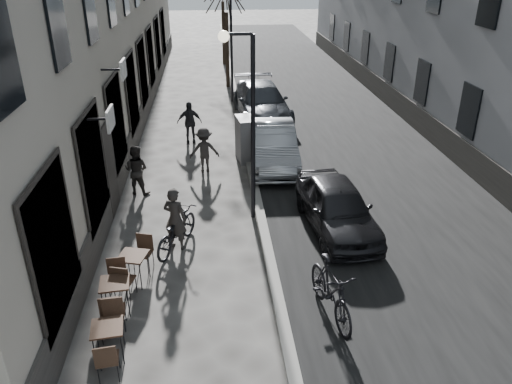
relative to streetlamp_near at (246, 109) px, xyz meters
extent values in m
plane|color=#383532|center=(0.17, -6.00, -3.16)|extent=(120.00, 120.00, 0.00)
cube|color=black|center=(4.02, 10.00, -3.16)|extent=(7.30, 60.00, 0.00)
cube|color=gray|center=(0.37, 10.00, -3.10)|extent=(0.25, 60.00, 0.12)
cylinder|color=black|center=(0.17, 0.00, -0.66)|extent=(0.12, 0.12, 5.00)
cylinder|color=black|center=(-0.18, 0.00, 1.84)|extent=(0.70, 0.08, 0.08)
sphere|color=#FFF2CC|center=(-0.53, 0.00, 1.79)|extent=(0.28, 0.28, 0.28)
cylinder|color=black|center=(0.17, 12.00, -0.66)|extent=(0.12, 0.12, 5.00)
cylinder|color=black|center=(0.07, 15.00, -1.21)|extent=(0.20, 0.20, 3.90)
cylinder|color=black|center=(0.07, 21.00, -1.21)|extent=(0.20, 0.20, 3.90)
cube|color=#301E15|center=(-2.93, -5.13, -2.48)|extent=(0.63, 0.63, 0.04)
cylinder|color=black|center=(-3.13, -5.40, -2.83)|extent=(0.02, 0.02, 0.66)
cylinder|color=black|center=(-2.66, -5.34, -2.83)|extent=(0.02, 0.02, 0.66)
cylinder|color=black|center=(-3.19, -4.93, -2.83)|extent=(0.02, 0.02, 0.66)
cylinder|color=black|center=(-2.72, -4.87, -2.83)|extent=(0.02, 0.02, 0.66)
cube|color=#301E15|center=(-3.00, -3.82, -2.45)|extent=(0.65, 0.65, 0.04)
cylinder|color=black|center=(-3.22, -4.09, -2.82)|extent=(0.02, 0.02, 0.69)
cylinder|color=black|center=(-2.73, -4.04, -2.82)|extent=(0.02, 0.02, 0.69)
cylinder|color=black|center=(-3.28, -3.60, -2.82)|extent=(0.02, 0.02, 0.69)
cylinder|color=black|center=(-2.78, -3.54, -2.82)|extent=(0.02, 0.02, 0.69)
cube|color=#301E15|center=(-2.76, -2.83, -2.45)|extent=(0.73, 0.73, 0.04)
cylinder|color=black|center=(-3.07, -3.01, -2.82)|extent=(0.02, 0.02, 0.69)
cylinder|color=black|center=(-2.59, -3.14, -2.82)|extent=(0.02, 0.02, 0.69)
cylinder|color=black|center=(-2.94, -2.53, -2.82)|extent=(0.02, 0.02, 0.69)
cylinder|color=black|center=(-2.46, -2.66, -2.82)|extent=(0.02, 0.02, 0.69)
cube|color=#5D5D5F|center=(0.27, 4.26, -2.38)|extent=(0.71, 1.11, 1.57)
imported|color=black|center=(-1.89, -1.44, -2.65)|extent=(1.43, 2.04, 1.02)
imported|color=#272421|center=(-1.89, -1.44, -2.33)|extent=(0.72, 0.62, 1.66)
imported|color=black|center=(-3.24, 1.84, -2.38)|extent=(0.91, 0.80, 1.56)
imported|color=#282423|center=(-1.19, 3.38, -2.39)|extent=(1.04, 0.65, 1.53)
imported|color=black|center=(-1.76, 6.31, -2.35)|extent=(0.97, 0.44, 1.62)
imported|color=black|center=(2.33, -0.87, -2.49)|extent=(1.86, 4.02, 1.33)
imported|color=#9A9DA3|center=(1.17, 3.77, -2.44)|extent=(1.69, 4.43, 1.44)
imported|color=#32353B|center=(1.33, 9.08, -2.40)|extent=(2.49, 5.38, 1.52)
imported|color=black|center=(1.37, -4.36, -2.54)|extent=(0.93, 2.14, 1.25)
camera|label=1|loc=(-0.88, -12.36, 3.66)|focal=35.00mm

